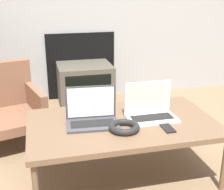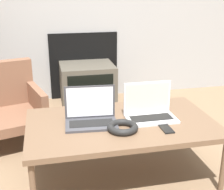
# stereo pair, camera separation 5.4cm
# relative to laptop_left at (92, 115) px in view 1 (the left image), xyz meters

# --- Properties ---
(table) EXTENTS (1.29, 0.76, 0.42)m
(table) POSITION_rel_laptop_left_xyz_m (0.21, -0.03, -0.09)
(table) COLOR brown
(table) RESTS_ON ground_plane
(laptop_left) EXTENTS (0.36, 0.24, 0.25)m
(laptop_left) POSITION_rel_laptop_left_xyz_m (0.00, 0.00, 0.00)
(laptop_left) COLOR #38383D
(laptop_left) RESTS_ON table
(laptop_right) EXTENTS (0.35, 0.21, 0.25)m
(laptop_right) POSITION_rel_laptop_left_xyz_m (0.42, 0.00, 0.00)
(laptop_right) COLOR silver
(laptop_right) RESTS_ON table
(headphones) EXTENTS (0.20, 0.20, 0.04)m
(headphones) POSITION_rel_laptop_left_xyz_m (0.18, -0.16, -0.04)
(headphones) COLOR black
(headphones) RESTS_ON table
(phone) EXTENTS (0.07, 0.13, 0.01)m
(phone) POSITION_rel_laptop_left_xyz_m (0.46, -0.21, -0.05)
(phone) COLOR black
(phone) RESTS_ON table
(tv) EXTENTS (0.59, 0.52, 0.47)m
(tv) POSITION_rel_laptop_left_xyz_m (0.18, 1.44, -0.24)
(tv) COLOR #4C473D
(tv) RESTS_ON ground_plane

